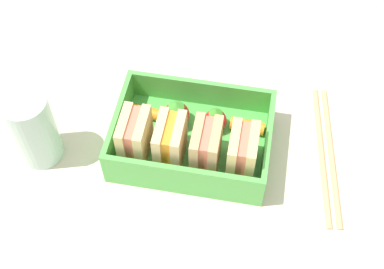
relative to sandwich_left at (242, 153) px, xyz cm
name	(u,v)px	position (x,y,z in cm)	size (l,w,h in cm)	color
ground_plane	(192,152)	(6.01, -2.46, -5.20)	(120.00, 120.00, 2.00)	beige
bento_tray	(192,145)	(6.01, -2.46, -3.60)	(17.83, 12.72, 1.20)	#50B24B
bento_rim	(192,132)	(6.01, -2.46, -1.09)	(17.83, 12.72, 3.81)	#50B24B
sandwich_left	(242,153)	(0.00, 0.00, 0.00)	(2.98, 4.92, 5.99)	#DAC47B
sandwich_center_left	(206,147)	(4.01, 0.00, 0.00)	(2.98, 4.92, 5.99)	tan
sandwich_center	(170,142)	(8.02, 0.00, 0.00)	(2.98, 4.92, 5.99)	#DFBE84
sandwich_center_right	(135,137)	(12.02, 0.00, 0.00)	(2.98, 4.92, 5.99)	#DAC27F
carrot_stick_far_left	(247,126)	(-0.09, -5.31, -2.23)	(1.54, 1.54, 4.02)	orange
strawberry_far_left	(215,120)	(3.70, -5.02, -1.52)	(2.70, 2.70, 3.30)	red
strawberry_left	(176,114)	(8.30, -4.85, -1.31)	(3.13, 3.13, 3.73)	red
carrot_stick_left	(144,112)	(12.37, -5.22, -2.28)	(1.43, 1.43, 3.87)	orange
chopstick_pair	(327,153)	(-9.76, -4.29, -3.85)	(4.27, 19.34, 0.70)	tan
drinking_glass	(34,129)	(23.18, 1.32, 0.58)	(5.03, 5.03, 9.56)	silver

